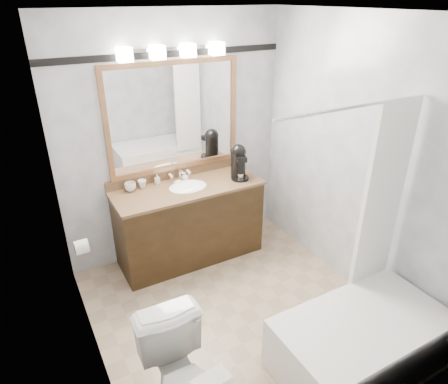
{
  "coord_description": "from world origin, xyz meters",
  "views": [
    {
      "loc": [
        -1.44,
        -2.35,
        2.6
      ],
      "look_at": [
        0.05,
        0.35,
        1.06
      ],
      "focal_mm": 32.0,
      "sensor_mm": 36.0,
      "label": 1
    }
  ],
  "objects": [
    {
      "name": "tp_roll",
      "position": [
        -1.14,
        0.66,
        0.7
      ],
      "size": [
        0.11,
        0.12,
        0.12
      ],
      "primitive_type": "cylinder",
      "rotation": [
        0.0,
        1.57,
        0.0
      ],
      "color": "white",
      "rests_on": "room"
    },
    {
      "name": "soap_bottle_b",
      "position": [
        0.04,
        1.17,
        0.89
      ],
      "size": [
        0.08,
        0.08,
        0.09
      ],
      "primitive_type": "imported",
      "rotation": [
        0.0,
        0.0,
        0.12
      ],
      "color": "white",
      "rests_on": "vanity"
    },
    {
      "name": "cup_right",
      "position": [
        -0.41,
        1.22,
        0.89
      ],
      "size": [
        0.11,
        0.11,
        0.08
      ],
      "primitive_type": "imported",
      "rotation": [
        0.0,
        0.0,
        0.37
      ],
      "color": "white",
      "rests_on": "vanity"
    },
    {
      "name": "soap_bar",
      "position": [
        -0.06,
        1.13,
        0.86
      ],
      "size": [
        0.09,
        0.07,
        0.02
      ],
      "primitive_type": "cube",
      "rotation": [
        0.0,
        0.0,
        0.36
      ],
      "color": "beige",
      "rests_on": "vanity"
    },
    {
      "name": "vanity_light_bar",
      "position": [
        0.0,
        1.23,
        2.13
      ],
      "size": [
        1.02,
        0.14,
        0.12
      ],
      "color": "silver",
      "rests_on": "room"
    },
    {
      "name": "bathtub",
      "position": [
        0.55,
        -0.9,
        0.28
      ],
      "size": [
        1.3,
        0.75,
        1.96
      ],
      "color": "white",
      "rests_on": "ground"
    },
    {
      "name": "soap_bottle_a",
      "position": [
        -0.25,
        1.21,
        0.9
      ],
      "size": [
        0.05,
        0.05,
        0.11
      ],
      "primitive_type": "imported",
      "rotation": [
        0.0,
        0.0,
        -0.08
      ],
      "color": "white",
      "rests_on": "vanity"
    },
    {
      "name": "cup_left",
      "position": [
        -0.54,
        1.2,
        0.89
      ],
      "size": [
        0.15,
        0.15,
        0.09
      ],
      "primitive_type": "imported",
      "rotation": [
        0.0,
        0.0,
        -0.41
      ],
      "color": "white",
      "rests_on": "vanity"
    },
    {
      "name": "coffee_maker",
      "position": [
        0.57,
        0.97,
        1.04
      ],
      "size": [
        0.19,
        0.24,
        0.36
      ],
      "rotation": [
        0.0,
        0.0,
        -0.21
      ],
      "color": "black",
      "rests_on": "vanity"
    },
    {
      "name": "accent_stripe",
      "position": [
        0.0,
        1.29,
        2.1
      ],
      "size": [
        2.4,
        0.01,
        0.06
      ],
      "primitive_type": "cube",
      "color": "black",
      "rests_on": "room"
    },
    {
      "name": "room",
      "position": [
        0.0,
        0.0,
        1.25
      ],
      "size": [
        2.42,
        2.62,
        2.52
      ],
      "color": "tan",
      "rests_on": "ground"
    },
    {
      "name": "vanity",
      "position": [
        0.0,
        1.02,
        0.44
      ],
      "size": [
        1.53,
        0.58,
        0.97
      ],
      "color": "black",
      "rests_on": "ground"
    },
    {
      "name": "mirror",
      "position": [
        0.0,
        1.28,
        1.5
      ],
      "size": [
        1.4,
        0.04,
        1.1
      ],
      "color": "#9C6C46",
      "rests_on": "room"
    }
  ]
}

